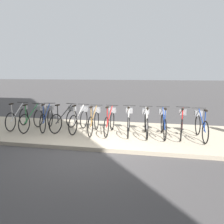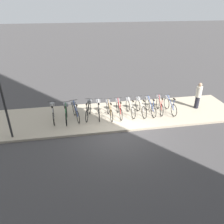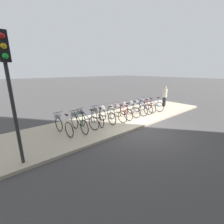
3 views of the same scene
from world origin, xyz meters
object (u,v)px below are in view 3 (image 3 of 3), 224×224
Objects in this scene: traffic_light at (8,75)px; parked_bicycle_8 at (136,108)px; parked_bicycle_1 at (78,122)px; parked_bicycle_3 at (97,116)px; parked_bicycle_11 at (152,104)px; parked_bicycle_9 at (141,107)px; parked_bicycle_7 at (129,109)px; parked_bicycle_5 at (115,113)px; parked_bicycle_10 at (146,105)px; pedestrian at (165,96)px; parked_bicycle_4 at (106,114)px; parked_bicycle_2 at (86,119)px; parked_bicycle_6 at (122,111)px; parked_bicycle_0 at (63,124)px.

parked_bicycle_8 is at bearing 11.61° from traffic_light.
parked_bicycle_3 is at bearing 8.58° from parked_bicycle_1.
parked_bicycle_11 is at bearing -1.47° from parked_bicycle_8.
parked_bicycle_9 is 7.82m from traffic_light.
traffic_light reaches higher than parked_bicycle_7.
parked_bicycle_5 is at bearing -174.41° from parked_bicycle_7.
parked_bicycle_9 and parked_bicycle_10 have the same top height.
parked_bicycle_5 is 1.03× the size of pedestrian.
parked_bicycle_1 is 1.00× the size of parked_bicycle_11.
parked_bicycle_8 and parked_bicycle_11 have the same top height.
parked_bicycle_5 is at bearing -179.73° from parked_bicycle_11.
parked_bicycle_4 is 1.80m from parked_bicycle_7.
parked_bicycle_1 is at bearing -163.01° from parked_bicycle_2.
parked_bicycle_4 and parked_bicycle_6 have the same top height.
parked_bicycle_6 is at bearing 5.25° from parked_bicycle_5.
parked_bicycle_8 is at bearing -178.11° from pedestrian.
parked_bicycle_0 is 4.29m from parked_bicycle_7.
parked_bicycle_3 is (0.72, 0.03, 0.00)m from parked_bicycle_2.
parked_bicycle_1 is 1.00× the size of parked_bicycle_5.
parked_bicycle_7 is 1.00× the size of parked_bicycle_8.
parked_bicycle_0 and parked_bicycle_6 have the same top height.
parked_bicycle_7 is at bearing 5.89° from parked_bicycle_6.
parked_bicycle_9 is at bearing -177.94° from pedestrian.
parked_bicycle_5 is 1.00× the size of parked_bicycle_7.
parked_bicycle_2 and parked_bicycle_4 have the same top height.
parked_bicycle_6 is 1.00× the size of parked_bicycle_9.
parked_bicycle_9 is (1.17, -0.05, 0.00)m from parked_bicycle_7.
parked_bicycle_11 is (6.65, -0.12, 0.00)m from parked_bicycle_0.
parked_bicycle_1 is 1.80m from parked_bicycle_4.
parked_bicycle_8 is at bearing 0.48° from parked_bicycle_6.
parked_bicycle_5 is at bearing -4.04° from parked_bicycle_2.
parked_bicycle_2 is 1.88m from parked_bicycle_5.
parked_bicycle_1 is 7.80m from pedestrian.
parked_bicycle_9 is 1.03× the size of pedestrian.
parked_bicycle_1 is 4.20m from parked_bicycle_8.
parked_bicycle_1 is at bearing -178.29° from parked_bicycle_10.
parked_bicycle_0 is at bearing 37.91° from traffic_light.
pedestrian reaches higher than parked_bicycle_0.
parked_bicycle_9 is at bearing 1.12° from parked_bicycle_1.
parked_bicycle_0 is 8.50m from pedestrian.
parked_bicycle_3 is 1.71m from parked_bicycle_6.
parked_bicycle_3 is 4.73m from parked_bicycle_11.
parked_bicycle_6 and parked_bicycle_11 have the same top height.
parked_bicycle_10 is 0.43× the size of traffic_light.
parked_bicycle_11 is (0.57, -0.12, 0.00)m from parked_bicycle_10.
parked_bicycle_6 is at bearing -177.95° from parked_bicycle_10.
parked_bicycle_2 and parked_bicycle_8 have the same top height.
traffic_light is (-1.88, -1.47, 2.25)m from parked_bicycle_0.
parked_bicycle_3 is at bearing 175.67° from parked_bicycle_4.
pedestrian reaches higher than parked_bicycle_8.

